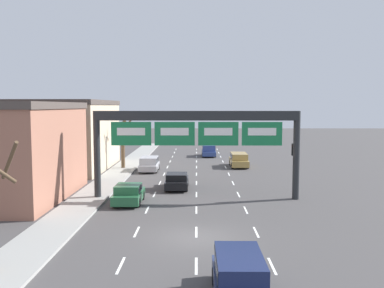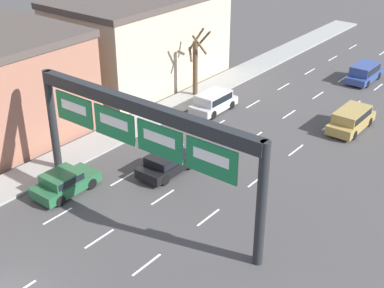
{
  "view_description": "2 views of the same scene",
  "coord_description": "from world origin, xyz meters",
  "px_view_note": "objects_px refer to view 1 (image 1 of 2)",
  "views": [
    {
      "loc": [
        0.01,
        -22.04,
        6.95
      ],
      "look_at": [
        -0.29,
        5.61,
        4.47
      ],
      "focal_mm": 40.0,
      "sensor_mm": 36.0,
      "label": 1
    },
    {
      "loc": [
        17.49,
        -8.56,
        16.95
      ],
      "look_at": [
        -0.55,
        14.47,
        1.9
      ],
      "focal_mm": 50.0,
      "sensor_mm": 36.0,
      "label": 2
    }
  ],
  "objects_px": {
    "suv_gold": "(239,159)",
    "car_green": "(129,193)",
    "car_black": "(177,180)",
    "traffic_light_near_gantry": "(294,159)",
    "tree_bare_second": "(123,142)",
    "suv_silver": "(149,163)",
    "suv_navy": "(239,275)",
    "suv_blue": "(209,150)",
    "sign_gantry": "(196,130)"
  },
  "relations": [
    {
      "from": "suv_gold",
      "to": "car_green",
      "type": "height_order",
      "value": "suv_gold"
    },
    {
      "from": "car_green",
      "to": "car_black",
      "type": "bearing_deg",
      "value": 59.5
    },
    {
      "from": "car_black",
      "to": "traffic_light_near_gantry",
      "type": "relative_size",
      "value": 0.97
    },
    {
      "from": "car_black",
      "to": "car_green",
      "type": "bearing_deg",
      "value": -120.5
    },
    {
      "from": "tree_bare_second",
      "to": "suv_silver",
      "type": "bearing_deg",
      "value": -28.79
    },
    {
      "from": "suv_silver",
      "to": "traffic_light_near_gantry",
      "type": "height_order",
      "value": "traffic_light_near_gantry"
    },
    {
      "from": "suv_navy",
      "to": "tree_bare_second",
      "type": "height_order",
      "value": "tree_bare_second"
    },
    {
      "from": "car_green",
      "to": "suv_silver",
      "type": "bearing_deg",
      "value": 90.74
    },
    {
      "from": "car_black",
      "to": "car_green",
      "type": "distance_m",
      "value": 6.29
    },
    {
      "from": "suv_blue",
      "to": "traffic_light_near_gantry",
      "type": "xyz_separation_m",
      "value": [
        5.57,
        -26.91,
        2.09
      ]
    },
    {
      "from": "car_black",
      "to": "traffic_light_near_gantry",
      "type": "xyz_separation_m",
      "value": [
        8.9,
        -3.58,
        2.26
      ]
    },
    {
      "from": "suv_silver",
      "to": "tree_bare_second",
      "type": "xyz_separation_m",
      "value": [
        -3.03,
        1.66,
        2.11
      ]
    },
    {
      "from": "sign_gantry",
      "to": "car_black",
      "type": "distance_m",
      "value": 6.13
    },
    {
      "from": "suv_gold",
      "to": "suv_silver",
      "type": "height_order",
      "value": "suv_gold"
    },
    {
      "from": "car_green",
      "to": "suv_silver",
      "type": "distance_m",
      "value": 15.06
    },
    {
      "from": "suv_gold",
      "to": "suv_silver",
      "type": "relative_size",
      "value": 1.14
    },
    {
      "from": "suv_blue",
      "to": "tree_bare_second",
      "type": "relative_size",
      "value": 0.79
    },
    {
      "from": "suv_blue",
      "to": "tree_bare_second",
      "type": "height_order",
      "value": "tree_bare_second"
    },
    {
      "from": "car_black",
      "to": "tree_bare_second",
      "type": "xyz_separation_m",
      "value": [
        -6.41,
        11.3,
        2.25
      ]
    },
    {
      "from": "sign_gantry",
      "to": "car_green",
      "type": "distance_m",
      "value": 6.74
    },
    {
      "from": "car_black",
      "to": "tree_bare_second",
      "type": "relative_size",
      "value": 0.72
    },
    {
      "from": "sign_gantry",
      "to": "car_black",
      "type": "bearing_deg",
      "value": 112.98
    },
    {
      "from": "suv_navy",
      "to": "tree_bare_second",
      "type": "bearing_deg",
      "value": 106.75
    },
    {
      "from": "traffic_light_near_gantry",
      "to": "tree_bare_second",
      "type": "xyz_separation_m",
      "value": [
        -15.32,
        14.88,
        -0.01
      ]
    },
    {
      "from": "suv_blue",
      "to": "suv_silver",
      "type": "bearing_deg",
      "value": -116.13
    },
    {
      "from": "sign_gantry",
      "to": "suv_gold",
      "type": "distance_m",
      "value": 18.17
    },
    {
      "from": "suv_blue",
      "to": "suv_gold",
      "type": "xyz_separation_m",
      "value": [
        3.14,
        -10.22,
        -0.0
      ]
    },
    {
      "from": "suv_navy",
      "to": "car_black",
      "type": "distance_m",
      "value": 20.81
    },
    {
      "from": "suv_gold",
      "to": "car_black",
      "type": "bearing_deg",
      "value": -116.28
    },
    {
      "from": "suv_navy",
      "to": "car_green",
      "type": "relative_size",
      "value": 1.13
    },
    {
      "from": "car_black",
      "to": "car_green",
      "type": "relative_size",
      "value": 1.01
    },
    {
      "from": "suv_blue",
      "to": "car_green",
      "type": "bearing_deg",
      "value": -102.78
    },
    {
      "from": "suv_silver",
      "to": "traffic_light_near_gantry",
      "type": "bearing_deg",
      "value": -47.08
    },
    {
      "from": "car_black",
      "to": "suv_silver",
      "type": "height_order",
      "value": "suv_silver"
    },
    {
      "from": "sign_gantry",
      "to": "suv_navy",
      "type": "relative_size",
      "value": 3.44
    },
    {
      "from": "car_black",
      "to": "car_green",
      "type": "height_order",
      "value": "car_green"
    },
    {
      "from": "sign_gantry",
      "to": "suv_silver",
      "type": "xyz_separation_m",
      "value": [
        -5.03,
        13.51,
        -4.31
      ]
    },
    {
      "from": "suv_silver",
      "to": "traffic_light_near_gantry",
      "type": "distance_m",
      "value": 18.17
    },
    {
      "from": "suv_navy",
      "to": "car_green",
      "type": "distance_m",
      "value": 16.43
    },
    {
      "from": "suv_blue",
      "to": "car_green",
      "type": "distance_m",
      "value": 29.48
    },
    {
      "from": "suv_navy",
      "to": "suv_gold",
      "type": "height_order",
      "value": "suv_navy"
    },
    {
      "from": "sign_gantry",
      "to": "traffic_light_near_gantry",
      "type": "bearing_deg",
      "value": 2.29
    },
    {
      "from": "sign_gantry",
      "to": "tree_bare_second",
      "type": "height_order",
      "value": "sign_gantry"
    },
    {
      "from": "suv_navy",
      "to": "suv_silver",
      "type": "height_order",
      "value": "suv_navy"
    },
    {
      "from": "tree_bare_second",
      "to": "car_black",
      "type": "bearing_deg",
      "value": -60.43
    },
    {
      "from": "suv_navy",
      "to": "car_black",
      "type": "bearing_deg",
      "value": 98.78
    },
    {
      "from": "suv_navy",
      "to": "traffic_light_near_gantry",
      "type": "xyz_separation_m",
      "value": [
        5.73,
        16.99,
        2.04
      ]
    },
    {
      "from": "tree_bare_second",
      "to": "suv_navy",
      "type": "bearing_deg",
      "value": -73.25
    },
    {
      "from": "suv_silver",
      "to": "suv_blue",
      "type": "bearing_deg",
      "value": 63.87
    },
    {
      "from": "suv_blue",
      "to": "tree_bare_second",
      "type": "bearing_deg",
      "value": -129.01
    }
  ]
}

